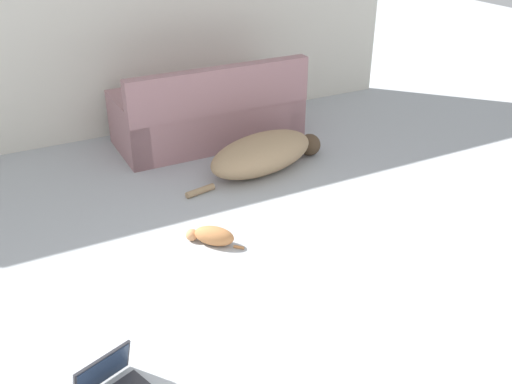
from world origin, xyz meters
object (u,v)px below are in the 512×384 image
(couch, at_px, (209,116))
(laptop_open, at_px, (110,382))
(dog, at_px, (264,154))
(cat, at_px, (212,236))

(couch, distance_m, laptop_open, 3.56)
(couch, relative_size, dog, 1.21)
(couch, bearing_deg, laptop_open, 57.87)
(couch, relative_size, cat, 5.09)
(dog, height_order, laptop_open, dog)
(dog, xyz_separation_m, cat, (-0.97, -0.95, -0.11))
(cat, bearing_deg, couch, -67.81)
(dog, bearing_deg, couch, 88.93)
(cat, bearing_deg, laptop_open, 90.48)
(couch, height_order, laptop_open, couch)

